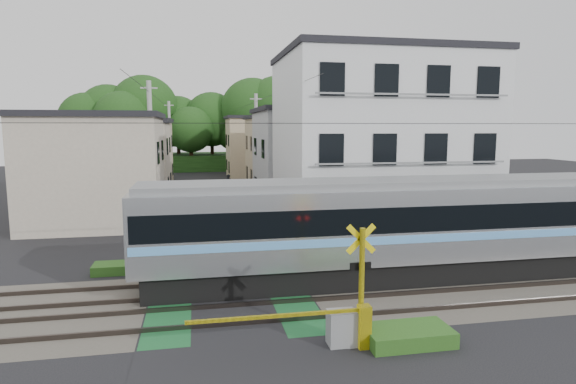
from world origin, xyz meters
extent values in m
plane|color=black|center=(0.00, 0.00, 0.00)|extent=(120.00, 120.00, 0.00)
cube|color=#47423A|center=(0.00, 0.00, 0.00)|extent=(120.00, 6.00, 0.00)
cube|color=black|center=(0.00, 0.00, 0.01)|extent=(5.20, 120.00, 0.00)
cube|color=#145126|center=(-1.90, 0.00, 0.01)|extent=(1.30, 6.00, 0.00)
cube|color=#145126|center=(1.90, 0.00, 0.01)|extent=(1.30, 6.00, 0.00)
cube|color=#3F3833|center=(0.00, -1.90, 0.07)|extent=(120.00, 0.08, 0.14)
cube|color=#3F3833|center=(0.00, -0.50, 0.07)|extent=(120.00, 0.08, 0.14)
cube|color=#3F3833|center=(0.00, 0.50, 0.07)|extent=(120.00, 0.08, 0.14)
cube|color=#3F3833|center=(0.00, 1.90, 0.07)|extent=(120.00, 0.08, 0.14)
cube|color=black|center=(5.62, 1.20, 0.44)|extent=(16.84, 2.32, 0.88)
cube|color=black|center=(-0.52, 1.20, 0.29)|extent=(2.34, 2.14, 0.58)
cube|color=black|center=(11.77, 1.20, 0.29)|extent=(2.34, 2.14, 0.58)
cube|color=silver|center=(5.62, 1.20, 2.14)|extent=(17.54, 2.73, 2.53)
cube|color=black|center=(5.62, 1.20, 2.45)|extent=(17.26, 2.77, 0.86)
cube|color=#5DA3EA|center=(5.62, 1.20, 1.79)|extent=(17.37, 2.76, 0.27)
cube|color=slate|center=(5.62, 1.20, 3.53)|extent=(17.19, 2.24, 0.23)
cube|color=black|center=(-3.10, 1.20, 2.52)|extent=(0.10, 2.35, 1.52)
cylinder|color=yellow|center=(3.00, -3.60, 1.50)|extent=(0.14, 0.14, 3.00)
cube|color=yellow|center=(3.00, -3.50, 2.70)|extent=(0.77, 0.05, 0.77)
cube|color=yellow|center=(3.00, -3.50, 2.70)|extent=(0.77, 0.05, 0.77)
cube|color=black|center=(3.00, -3.50, 2.00)|extent=(0.55, 0.05, 0.20)
sphere|color=#FF0C07|center=(2.84, -3.44, 2.00)|extent=(0.16, 0.16, 0.16)
sphere|color=#FF0C07|center=(3.16, -3.44, 2.00)|extent=(0.16, 0.16, 0.16)
cube|color=gray|center=(2.50, -3.60, 0.45)|extent=(0.70, 0.50, 0.90)
cube|color=yellow|center=(3.00, -3.85, 0.55)|extent=(0.30, 0.30, 1.10)
cube|color=yellow|center=(0.75, -3.85, 1.00)|extent=(4.20, 0.08, 0.08)
cylinder|color=yellow|center=(-3.00, 3.60, 1.50)|extent=(0.14, 0.14, 3.00)
cube|color=yellow|center=(-3.00, 3.50, 2.70)|extent=(0.77, 0.05, 0.77)
cube|color=yellow|center=(-3.00, 3.50, 2.70)|extent=(0.77, 0.05, 0.77)
cube|color=black|center=(-3.00, 3.50, 2.00)|extent=(0.55, 0.05, 0.20)
sphere|color=#FF0C07|center=(-3.16, 3.44, 2.00)|extent=(0.16, 0.16, 0.16)
sphere|color=#FF0C07|center=(-2.84, 3.44, 2.00)|extent=(0.16, 0.16, 0.16)
cube|color=gray|center=(-2.50, 3.60, 0.45)|extent=(0.70, 0.50, 0.90)
cube|color=yellow|center=(-3.00, 3.85, 0.55)|extent=(0.30, 0.30, 1.10)
cube|color=yellow|center=(-0.75, 3.85, 1.00)|extent=(4.20, 0.08, 0.08)
cube|color=silver|center=(8.50, 9.50, 4.50)|extent=(10.00, 8.00, 9.00)
cube|color=black|center=(8.50, 9.50, 9.15)|extent=(10.20, 8.16, 0.30)
cube|color=black|center=(4.80, 5.47, 1.50)|extent=(1.10, 0.06, 1.40)
cube|color=black|center=(7.25, 5.47, 1.50)|extent=(1.10, 0.06, 1.40)
cube|color=black|center=(9.70, 5.47, 1.50)|extent=(1.10, 0.06, 1.40)
cube|color=black|center=(12.15, 5.47, 1.50)|extent=(1.10, 0.06, 1.40)
cube|color=gray|center=(8.50, 5.25, 0.90)|extent=(9.00, 0.06, 0.08)
cube|color=black|center=(4.80, 5.47, 4.50)|extent=(1.10, 0.06, 1.40)
cube|color=black|center=(7.25, 5.47, 4.50)|extent=(1.10, 0.06, 1.40)
cube|color=black|center=(9.70, 5.47, 4.50)|extent=(1.10, 0.06, 1.40)
cube|color=black|center=(12.15, 5.47, 4.50)|extent=(1.10, 0.06, 1.40)
cube|color=gray|center=(8.50, 5.25, 3.90)|extent=(9.00, 0.06, 0.08)
cube|color=black|center=(4.80, 5.47, 7.50)|extent=(1.10, 0.06, 1.40)
cube|color=black|center=(7.25, 5.47, 7.50)|extent=(1.10, 0.06, 1.40)
cube|color=black|center=(9.70, 5.47, 7.50)|extent=(1.10, 0.06, 1.40)
cube|color=black|center=(12.15, 5.47, 7.50)|extent=(1.10, 0.06, 1.40)
cube|color=gray|center=(8.50, 5.25, 6.90)|extent=(9.00, 0.06, 0.08)
cube|color=beige|center=(-6.50, 14.00, 3.00)|extent=(7.00, 7.00, 6.00)
cube|color=black|center=(-6.50, 14.00, 6.15)|extent=(7.35, 7.35, 0.30)
cube|color=black|center=(-2.97, 12.25, 1.30)|extent=(0.06, 1.00, 1.20)
cube|color=black|center=(-2.97, 15.75, 1.30)|extent=(0.06, 1.00, 1.20)
cube|color=black|center=(-2.97, 12.25, 4.10)|extent=(0.06, 1.00, 1.20)
cube|color=black|center=(-2.97, 15.75, 4.10)|extent=(0.06, 1.00, 1.20)
cube|color=#A7AAAC|center=(6.80, 18.00, 3.25)|extent=(7.00, 8.00, 6.50)
cube|color=black|center=(6.80, 18.00, 6.65)|extent=(7.35, 8.40, 0.30)
cube|color=black|center=(3.27, 16.00, 1.30)|extent=(0.06, 1.00, 1.20)
cube|color=black|center=(3.27, 20.00, 1.30)|extent=(0.06, 1.00, 1.20)
cube|color=black|center=(3.27, 16.00, 4.10)|extent=(0.06, 1.00, 1.20)
cube|color=black|center=(3.27, 20.00, 4.10)|extent=(0.06, 1.00, 1.20)
cube|color=beige|center=(-7.00, 23.00, 2.90)|extent=(8.00, 7.00, 5.80)
cube|color=black|center=(-7.00, 23.00, 5.95)|extent=(8.40, 7.35, 0.30)
cube|color=black|center=(-2.97, 21.25, 1.30)|extent=(0.06, 1.00, 1.20)
cube|color=black|center=(-2.97, 24.75, 1.30)|extent=(0.06, 1.00, 1.20)
cube|color=black|center=(-2.97, 21.25, 4.10)|extent=(0.06, 1.00, 1.20)
cube|color=black|center=(-2.97, 24.75, 4.10)|extent=(0.06, 1.00, 1.20)
cube|color=tan|center=(7.20, 28.00, 3.10)|extent=(7.00, 7.00, 6.20)
cube|color=black|center=(7.20, 28.00, 6.35)|extent=(7.35, 7.35, 0.30)
cube|color=black|center=(3.67, 26.25, 1.30)|extent=(0.06, 1.00, 1.20)
cube|color=black|center=(3.67, 29.75, 1.30)|extent=(0.06, 1.00, 1.20)
cube|color=black|center=(3.67, 26.25, 4.10)|extent=(0.06, 1.00, 1.20)
cube|color=black|center=(3.67, 29.75, 4.10)|extent=(0.06, 1.00, 1.20)
cube|color=tan|center=(-6.80, 33.00, 3.00)|extent=(7.00, 8.00, 6.00)
cube|color=black|center=(-6.80, 33.00, 6.15)|extent=(7.35, 8.40, 0.30)
cube|color=black|center=(-3.27, 31.00, 1.30)|extent=(0.06, 1.00, 1.20)
cube|color=black|center=(-3.27, 35.00, 1.30)|extent=(0.06, 1.00, 1.20)
cube|color=black|center=(-3.27, 31.00, 4.10)|extent=(0.06, 1.00, 1.20)
cube|color=black|center=(-3.27, 35.00, 4.10)|extent=(0.06, 1.00, 1.20)
cube|color=tan|center=(6.50, 38.00, 3.20)|extent=(8.00, 7.00, 6.40)
cube|color=black|center=(6.50, 38.00, 6.55)|extent=(8.40, 7.35, 0.30)
cube|color=black|center=(2.47, 36.25, 1.30)|extent=(0.06, 1.00, 1.20)
cube|color=black|center=(2.47, 39.75, 1.30)|extent=(0.06, 1.00, 1.20)
cube|color=black|center=(2.47, 36.25, 4.10)|extent=(0.06, 1.00, 1.20)
cube|color=black|center=(2.47, 39.75, 4.10)|extent=(0.06, 1.00, 1.20)
cube|color=#1F4617|center=(0.00, 50.00, 1.00)|extent=(40.00, 10.00, 2.00)
cylinder|color=#332114|center=(-14.04, 48.91, 2.43)|extent=(0.50, 0.50, 4.87)
sphere|color=#1F4617|center=(-14.04, 48.91, 6.32)|extent=(6.81, 6.81, 6.81)
cylinder|color=#332114|center=(-11.60, 50.01, 2.71)|extent=(0.50, 0.50, 5.43)
sphere|color=#1F4617|center=(-11.60, 50.01, 7.05)|extent=(7.60, 7.60, 7.60)
cylinder|color=#332114|center=(-9.45, 46.32, 2.45)|extent=(0.50, 0.50, 4.90)
sphere|color=#1F4617|center=(-9.45, 46.32, 6.37)|extent=(6.86, 6.86, 6.86)
cylinder|color=#332114|center=(-7.15, 49.10, 3.00)|extent=(0.50, 0.50, 6.00)
sphere|color=#1F4617|center=(-7.15, 49.10, 7.80)|extent=(8.40, 8.40, 8.40)
cylinder|color=#332114|center=(-3.13, 50.81, 2.39)|extent=(0.50, 0.50, 4.79)
sphere|color=#1F4617|center=(-3.13, 50.81, 6.22)|extent=(6.70, 6.70, 6.70)
cylinder|color=#332114|center=(-1.47, 46.17, 2.00)|extent=(0.50, 0.50, 4.01)
sphere|color=#1F4617|center=(-1.47, 46.17, 5.21)|extent=(5.61, 5.61, 5.61)
cylinder|color=#332114|center=(1.20, 48.90, 2.50)|extent=(0.50, 0.50, 4.99)
sphere|color=#1F4617|center=(1.20, 48.90, 6.49)|extent=(6.99, 6.99, 6.99)
cylinder|color=#332114|center=(4.25, 48.23, 2.00)|extent=(0.50, 0.50, 4.01)
sphere|color=#1F4617|center=(4.25, 48.23, 5.21)|extent=(5.61, 5.61, 5.61)
cylinder|color=#332114|center=(6.30, 46.58, 2.91)|extent=(0.50, 0.50, 5.82)
sphere|color=#1F4617|center=(6.30, 46.58, 7.57)|extent=(8.15, 8.15, 8.15)
cylinder|color=#332114|center=(9.26, 45.45, 2.96)|extent=(0.50, 0.50, 5.92)
sphere|color=#1F4617|center=(9.26, 45.45, 7.70)|extent=(8.29, 8.29, 8.29)
cylinder|color=#332114|center=(10.86, 49.48, 2.54)|extent=(0.50, 0.50, 5.09)
sphere|color=#1F4617|center=(10.86, 49.48, 6.61)|extent=(7.12, 7.12, 7.12)
cylinder|color=#332114|center=(14.67, 46.54, 2.53)|extent=(0.50, 0.50, 5.05)
sphere|color=#1F4617|center=(14.67, 46.54, 6.57)|extent=(7.07, 7.07, 7.07)
cube|color=black|center=(6.00, 1.20, 5.60)|extent=(60.00, 0.02, 0.02)
cylinder|color=#A5A5A0|center=(-3.40, 13.00, 4.00)|extent=(0.26, 0.26, 8.00)
cube|color=#A5A5A0|center=(-3.40, 13.00, 7.60)|extent=(0.90, 0.08, 0.08)
cylinder|color=#A5A5A0|center=(3.60, 22.00, 4.00)|extent=(0.26, 0.26, 8.00)
cube|color=#A5A5A0|center=(3.60, 22.00, 7.60)|extent=(0.90, 0.08, 0.08)
cylinder|color=#A5A5A0|center=(-3.40, 34.00, 4.00)|extent=(0.26, 0.26, 8.00)
cube|color=#A5A5A0|center=(-3.40, 34.00, 7.60)|extent=(0.90, 0.08, 0.08)
cube|color=black|center=(-3.40, 23.50, 7.40)|extent=(0.02, 42.00, 0.02)
cube|color=black|center=(3.60, 23.50, 7.40)|extent=(0.02, 42.00, 0.02)
imported|color=black|center=(1.63, 24.85, 0.82)|extent=(0.70, 0.57, 1.64)
cube|color=#2D5E1E|center=(4.20, -3.80, 0.20)|extent=(2.20, 1.20, 0.40)
cube|color=#2D5E1E|center=(-4.00, 3.90, 0.18)|extent=(1.80, 1.00, 0.36)
cube|color=#2D5E1E|center=(4.60, 3.20, 0.15)|extent=(1.50, 0.90, 0.30)
camera|label=1|loc=(-1.02, -14.67, 5.46)|focal=30.00mm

